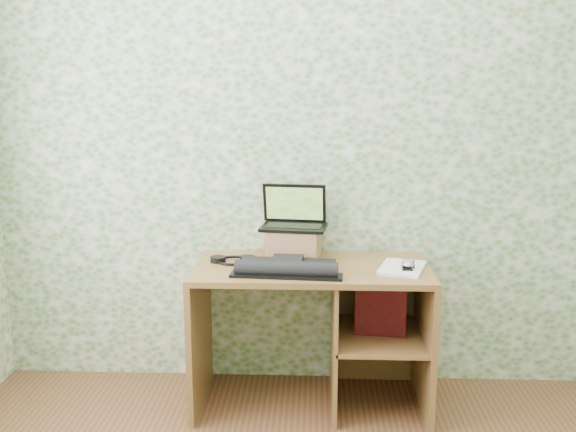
{
  "coord_description": "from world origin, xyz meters",
  "views": [
    {
      "loc": [
        0.01,
        -1.71,
        1.65
      ],
      "look_at": [
        -0.12,
        1.39,
        1.02
      ],
      "focal_mm": 40.0,
      "sensor_mm": 36.0,
      "label": 1
    }
  ],
  "objects_px": {
    "laptop": "(294,217)",
    "keyboard": "(287,267)",
    "desk": "(326,314)",
    "riser": "(294,244)",
    "notepad": "(402,268)"
  },
  "relations": [
    {
      "from": "desk",
      "to": "riser",
      "type": "height_order",
      "value": "riser"
    },
    {
      "from": "keyboard",
      "to": "notepad",
      "type": "relative_size",
      "value": 1.87
    },
    {
      "from": "riser",
      "to": "laptop",
      "type": "xyz_separation_m",
      "value": [
        0.0,
        0.04,
        0.13
      ]
    },
    {
      "from": "desk",
      "to": "keyboard",
      "type": "xyz_separation_m",
      "value": [
        -0.2,
        -0.15,
        0.3
      ]
    },
    {
      "from": "riser",
      "to": "keyboard",
      "type": "height_order",
      "value": "riser"
    },
    {
      "from": "keyboard",
      "to": "notepad",
      "type": "distance_m",
      "value": 0.58
    },
    {
      "from": "notepad",
      "to": "desk",
      "type": "bearing_deg",
      "value": -173.23
    },
    {
      "from": "keyboard",
      "to": "riser",
      "type": "bearing_deg",
      "value": 88.94
    },
    {
      "from": "laptop",
      "to": "keyboard",
      "type": "height_order",
      "value": "laptop"
    },
    {
      "from": "desk",
      "to": "riser",
      "type": "bearing_deg",
      "value": 146.43
    },
    {
      "from": "desk",
      "to": "keyboard",
      "type": "height_order",
      "value": "keyboard"
    },
    {
      "from": "riser",
      "to": "keyboard",
      "type": "distance_m",
      "value": 0.27
    },
    {
      "from": "laptop",
      "to": "keyboard",
      "type": "relative_size",
      "value": 0.67
    },
    {
      "from": "desk",
      "to": "riser",
      "type": "relative_size",
      "value": 4.49
    },
    {
      "from": "keyboard",
      "to": "notepad",
      "type": "height_order",
      "value": "keyboard"
    }
  ]
}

